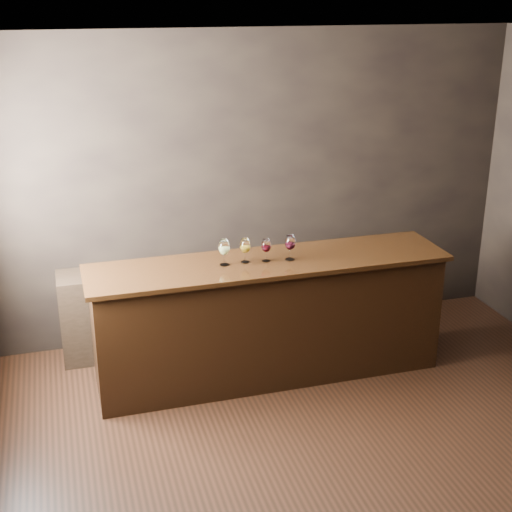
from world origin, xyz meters
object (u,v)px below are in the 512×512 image
object	(u,v)px
glass_amber	(245,246)
glass_red_a	(266,246)
glass_white	(224,248)
bar_counter	(269,321)
glass_red_b	(290,243)
back_bar_shelf	(184,305)

from	to	relation	value
glass_amber	glass_red_a	size ratio (longest dim) A/B	1.06
glass_amber	glass_white	bearing A→B (deg)	-176.59
bar_counter	glass_red_a	size ratio (longest dim) A/B	15.16
glass_white	glass_amber	distance (m)	0.18
glass_amber	glass_red_b	distance (m)	0.37
glass_white	glass_red_a	distance (m)	0.35
bar_counter	glass_red_b	bearing A→B (deg)	-9.70
glass_amber	glass_red_a	xyz separation A→B (m)	(0.17, -0.02, -0.01)
glass_white	glass_red_a	world-z (taller)	glass_white
glass_red_a	glass_red_b	size ratio (longest dim) A/B	0.90
bar_counter	glass_white	xyz separation A→B (m)	(-0.37, 0.01, 0.68)
glass_white	glass_amber	xyz separation A→B (m)	(0.18, 0.01, -0.01)
glass_white	bar_counter	bearing A→B (deg)	-0.78
bar_counter	glass_red_b	distance (m)	0.70
back_bar_shelf	glass_red_a	xyz separation A→B (m)	(0.56, -0.74, 0.77)
bar_counter	glass_amber	world-z (taller)	glass_amber
bar_counter	glass_red_b	world-z (taller)	glass_red_b
bar_counter	back_bar_shelf	bearing A→B (deg)	128.22
bar_counter	glass_red_a	world-z (taller)	glass_red_a
glass_white	glass_red_b	distance (m)	0.54
glass_white	glass_red_b	size ratio (longest dim) A/B	1.02
bar_counter	back_bar_shelf	size ratio (longest dim) A/B	1.31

